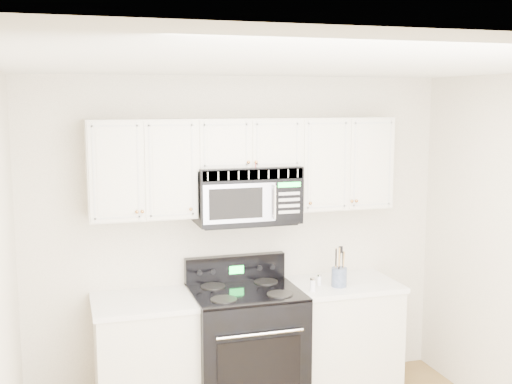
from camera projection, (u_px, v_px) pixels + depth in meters
name	position (u px, v px, depth m)	size (l,w,h in m)	color
room	(322.00, 297.00, 3.65)	(3.51, 3.51, 2.61)	olive
base_cabinet_left	(151.00, 361.00, 4.91)	(0.86, 0.65, 0.92)	beige
base_cabinet_right	(343.00, 339.00, 5.37)	(0.86, 0.65, 0.92)	beige
range	(246.00, 345.00, 5.07)	(0.84, 0.76, 1.14)	black
upper_cabinets	(246.00, 161.00, 5.06)	(2.44, 0.37, 0.75)	beige
microwave	(247.00, 194.00, 5.06)	(0.81, 0.45, 0.45)	black
utensil_crock	(339.00, 276.00, 5.15)	(0.12, 0.12, 0.33)	slate
shaker_salt	(313.00, 284.00, 5.03)	(0.05, 0.05, 0.11)	silver
shaker_pepper	(319.00, 280.00, 5.20)	(0.04, 0.04, 0.09)	silver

